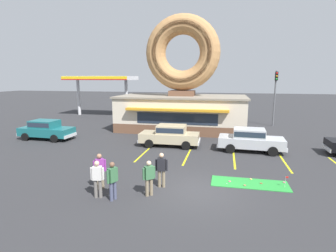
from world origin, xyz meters
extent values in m
plane|color=#2D2D30|center=(0.00, 0.00, 0.00)|extent=(160.00, 160.00, 0.00)
cube|color=brown|center=(-2.97, 14.00, 0.45)|extent=(12.00, 6.00, 0.90)
cube|color=beige|center=(-2.97, 14.00, 2.05)|extent=(12.00, 6.00, 2.30)
cube|color=gray|center=(-2.97, 14.00, 3.28)|extent=(12.30, 6.30, 0.16)
cube|color=orange|center=(-2.97, 10.70, 2.35)|extent=(9.00, 0.60, 0.20)
cube|color=#232D3D|center=(-2.97, 10.98, 1.55)|extent=(7.20, 0.03, 1.00)
cube|color=brown|center=(-2.97, 14.00, 3.61)|extent=(2.40, 1.80, 0.50)
torus|color=#B27F4C|center=(-2.97, 14.00, 7.41)|extent=(7.10, 1.90, 7.10)
torus|color=#936038|center=(-2.97, 13.57, 7.41)|extent=(6.25, 1.05, 6.24)
cube|color=green|center=(2.46, 1.26, 0.01)|extent=(3.66, 1.34, 0.03)
torus|color=#A5724C|center=(2.22, 0.91, 0.05)|extent=(0.13, 0.13, 0.04)
torus|color=#E5C666|center=(2.58, 1.78, 0.05)|extent=(0.13, 0.13, 0.04)
torus|color=#D8667F|center=(4.13, 1.68, 0.05)|extent=(0.13, 0.13, 0.04)
torus|color=#D8667F|center=(1.52, 1.25, 0.05)|extent=(0.13, 0.13, 0.04)
torus|color=brown|center=(3.01, 1.33, 0.05)|extent=(0.13, 0.13, 0.04)
sphere|color=white|center=(1.38, 0.93, 0.05)|extent=(0.04, 0.04, 0.04)
cylinder|color=silver|center=(4.04, 1.11, 0.31)|extent=(0.01, 0.01, 0.55)
cube|color=red|center=(4.10, 1.11, 0.53)|extent=(0.12, 0.01, 0.08)
cube|color=#196066|center=(-13.36, 7.49, 0.66)|extent=(4.44, 1.85, 0.68)
cube|color=#196066|center=(-13.51, 7.49, 1.30)|extent=(2.13, 1.60, 0.60)
cube|color=#232D3D|center=(-13.51, 7.49, 1.32)|extent=(2.05, 1.63, 0.36)
cube|color=silver|center=(-11.13, 7.44, 0.42)|extent=(0.14, 1.67, 0.24)
cube|color=silver|center=(-15.59, 7.54, 0.42)|extent=(0.14, 1.67, 0.24)
cylinder|color=black|center=(-11.98, 8.34, 0.32)|extent=(0.64, 0.23, 0.64)
cylinder|color=black|center=(-12.02, 6.58, 0.32)|extent=(0.64, 0.23, 0.64)
cylinder|color=black|center=(-14.71, 8.40, 0.32)|extent=(0.64, 0.23, 0.64)
cylinder|color=black|center=(-14.75, 6.64, 0.32)|extent=(0.64, 0.23, 0.64)
cube|color=silver|center=(7.97, 7.62, 0.42)|extent=(0.14, 1.67, 0.24)
cylinder|color=black|center=(8.86, 8.48, 0.32)|extent=(0.65, 0.24, 0.64)
cube|color=#B2B5BA|center=(3.03, 7.29, 0.66)|extent=(4.47, 1.95, 0.68)
cube|color=#B2B5BA|center=(2.88, 7.30, 1.30)|extent=(2.17, 1.65, 0.60)
cube|color=#232D3D|center=(2.88, 7.30, 1.32)|extent=(2.08, 1.67, 0.36)
cube|color=silver|center=(5.25, 7.19, 0.42)|extent=(0.17, 1.67, 0.24)
cube|color=silver|center=(0.80, 7.39, 0.42)|extent=(0.17, 1.67, 0.24)
cylinder|color=black|center=(4.43, 8.11, 0.32)|extent=(0.65, 0.25, 0.64)
cylinder|color=black|center=(4.35, 6.35, 0.32)|extent=(0.65, 0.25, 0.64)
cylinder|color=black|center=(1.70, 8.23, 0.32)|extent=(0.65, 0.25, 0.64)
cylinder|color=black|center=(1.62, 6.47, 0.32)|extent=(0.65, 0.25, 0.64)
cube|color=#BCAD89|center=(-2.85, 7.51, 0.66)|extent=(4.44, 1.86, 0.68)
cube|color=#BCAD89|center=(-2.70, 7.51, 1.30)|extent=(2.14, 1.61, 0.60)
cube|color=#232D3D|center=(-2.70, 7.51, 1.32)|extent=(2.05, 1.63, 0.36)
cube|color=silver|center=(-5.07, 7.46, 0.42)|extent=(0.14, 1.67, 0.24)
cube|color=silver|center=(-0.62, 7.56, 0.42)|extent=(0.14, 1.67, 0.24)
cylinder|color=black|center=(-4.19, 6.60, 0.32)|extent=(0.65, 0.24, 0.64)
cylinder|color=black|center=(-4.23, 8.36, 0.32)|extent=(0.65, 0.24, 0.64)
cylinder|color=black|center=(-1.46, 6.66, 0.32)|extent=(0.65, 0.24, 0.64)
cylinder|color=black|center=(-1.50, 8.42, 0.32)|extent=(0.65, 0.24, 0.64)
cylinder|color=slate|center=(-3.95, -1.64, 0.40)|extent=(0.15, 0.15, 0.81)
cylinder|color=slate|center=(-4.15, -1.68, 0.40)|extent=(0.15, 0.15, 0.81)
cube|color=silver|center=(-4.05, -1.66, 1.10)|extent=(0.42, 0.31, 0.59)
cylinder|color=silver|center=(-3.80, -1.61, 1.07)|extent=(0.10, 0.10, 0.54)
cylinder|color=silver|center=(-4.30, -1.71, 1.07)|extent=(0.10, 0.10, 0.54)
sphere|color=beige|center=(-4.05, -1.66, 1.54)|extent=(0.22, 0.22, 0.22)
cylinder|color=#474C66|center=(-3.28, -1.65, 0.41)|extent=(0.15, 0.15, 0.82)
cylinder|color=#474C66|center=(-3.36, -1.83, 0.41)|extent=(0.15, 0.15, 0.82)
cube|color=#386B42|center=(-3.32, -1.74, 1.12)|extent=(0.37, 0.44, 0.60)
cylinder|color=#386B42|center=(-3.22, -1.51, 1.09)|extent=(0.10, 0.10, 0.55)
cylinder|color=#386B42|center=(-3.42, -1.97, 1.09)|extent=(0.10, 0.10, 0.55)
sphere|color=brown|center=(-3.32, -1.74, 1.56)|extent=(0.22, 0.22, 0.22)
cylinder|color=#7F7056|center=(-1.55, 0.00, 0.41)|extent=(0.15, 0.15, 0.82)
cylinder|color=#7F7056|center=(-1.74, -0.02, 0.41)|extent=(0.15, 0.15, 0.82)
cube|color=black|center=(-1.64, -0.01, 1.11)|extent=(0.41, 0.29, 0.60)
cylinder|color=black|center=(-1.40, 0.02, 1.08)|extent=(0.10, 0.10, 0.55)
cylinder|color=black|center=(-1.89, -0.04, 1.08)|extent=(0.10, 0.10, 0.55)
sphere|color=tan|center=(-1.64, -0.01, 1.55)|extent=(0.22, 0.22, 0.22)
cylinder|color=#7F7056|center=(-2.03, -1.08, 0.39)|extent=(0.15, 0.15, 0.78)
cylinder|color=#7F7056|center=(-1.88, -0.95, 0.39)|extent=(0.15, 0.15, 0.78)
cube|color=#386B42|center=(-1.96, -1.01, 1.06)|extent=(0.45, 0.43, 0.57)
cylinder|color=#386B42|center=(-2.15, -1.18, 1.03)|extent=(0.10, 0.10, 0.52)
cylinder|color=#386B42|center=(-1.77, -0.85, 1.03)|extent=(0.10, 0.10, 0.52)
sphere|color=beige|center=(-1.96, -1.01, 1.48)|extent=(0.21, 0.21, 0.21)
cylinder|color=#7F7056|center=(-4.45, -0.86, 0.41)|extent=(0.15, 0.15, 0.83)
cylinder|color=#7F7056|center=(-4.29, -0.74, 0.41)|extent=(0.15, 0.15, 0.83)
cube|color=#8C3393|center=(-4.37, -0.80, 1.13)|extent=(0.45, 0.42, 0.61)
cylinder|color=#8C3393|center=(-4.57, -0.95, 1.10)|extent=(0.10, 0.10, 0.56)
cylinder|color=#8C3393|center=(-4.17, -0.65, 1.10)|extent=(0.10, 0.10, 0.56)
sphere|color=#9E7051|center=(-4.37, -0.80, 1.58)|extent=(0.22, 0.22, 0.22)
cylinder|color=#232833|center=(-8.01, 11.39, 0.47)|extent=(0.56, 0.56, 0.95)
torus|color=black|center=(-8.01, 11.39, 0.95)|extent=(0.57, 0.57, 0.05)
cylinder|color=#595B60|center=(6.23, 17.93, 2.90)|extent=(0.16, 0.16, 5.80)
cube|color=black|center=(6.23, 17.75, 5.25)|extent=(0.28, 0.24, 0.90)
sphere|color=red|center=(6.23, 17.63, 5.55)|extent=(0.18, 0.18, 0.18)
sphere|color=orange|center=(6.23, 17.63, 5.25)|extent=(0.18, 0.18, 0.18)
sphere|color=green|center=(6.23, 17.63, 4.95)|extent=(0.18, 0.18, 0.18)
cylinder|color=silver|center=(-18.67, 21.53, 2.40)|extent=(0.40, 0.40, 4.80)
cylinder|color=silver|center=(-11.67, 21.53, 2.40)|extent=(0.40, 0.40, 4.80)
cube|color=silver|center=(-15.17, 21.53, 5.05)|extent=(9.00, 4.40, 0.50)
cube|color=yellow|center=(-15.17, 19.31, 5.05)|extent=(9.00, 0.04, 0.44)
cube|color=red|center=(-15.17, 19.29, 4.88)|extent=(9.00, 0.04, 0.12)
cube|color=yellow|center=(-4.15, 5.00, 0.00)|extent=(0.12, 3.60, 0.01)
cube|color=yellow|center=(-1.15, 5.00, 0.00)|extent=(0.12, 3.60, 0.01)
cube|color=yellow|center=(1.85, 5.00, 0.00)|extent=(0.12, 3.60, 0.01)
cube|color=yellow|center=(4.85, 5.00, 0.00)|extent=(0.12, 3.60, 0.01)
camera|label=1|loc=(1.13, -11.33, 5.09)|focal=28.00mm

